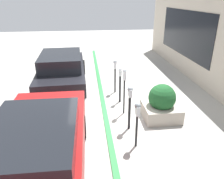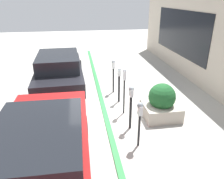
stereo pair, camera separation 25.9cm
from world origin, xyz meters
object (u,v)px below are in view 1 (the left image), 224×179
parking_meter_middle (124,83)px  parking_meter_farthest (115,70)px  parked_car_middle (62,69)px  parking_meter_nearest (137,115)px  planter_box (161,104)px  parked_car_front (36,150)px  parking_meter_fourth (120,82)px  parking_meter_second (130,101)px

parking_meter_middle → parking_meter_farthest: (1.85, 0.06, -0.16)m
parked_car_middle → parking_meter_middle: bearing=-143.2°
parking_meter_nearest → parked_car_middle: parked_car_middle is taller
parking_meter_nearest → parked_car_middle: 5.26m
planter_box → parked_car_front: size_ratio=0.25×
parking_meter_fourth → parked_car_middle: parked_car_middle is taller
parking_meter_farthest → parked_car_front: 5.10m
parking_meter_middle → planter_box: parking_meter_middle is taller
parking_meter_nearest → planter_box: 1.85m
parking_meter_nearest → parking_meter_second: bearing=1.5°
parking_meter_second → parked_car_front: parked_car_front is taller
parking_meter_farthest → planter_box: size_ratio=1.17×
parking_meter_nearest → parked_car_front: parked_car_front is taller
planter_box → parking_meter_farthest: bearing=28.1°
planter_box → parked_car_middle: 4.83m
parking_meter_middle → parked_car_front: parking_meter_middle is taller
parking_meter_fourth → parked_car_middle: bearing=49.7°
parking_meter_farthest → parked_car_middle: size_ratio=0.29×
parking_meter_middle → parked_car_middle: parking_meter_middle is taller
parking_meter_second → parking_meter_fourth: size_ratio=1.04×
parked_car_middle → parking_meter_second: bearing=-150.9°
parking_meter_fourth → parking_meter_nearest: bearing=-179.5°
parking_meter_farthest → parked_car_front: size_ratio=0.29×
parking_meter_second → planter_box: (0.50, -1.17, -0.43)m
parked_car_front → parking_meter_fourth: bearing=-32.2°
parking_meter_middle → planter_box: bearing=-111.4°
parking_meter_second → parking_meter_fourth: parking_meter_second is taller
parking_meter_nearest → parking_meter_farthest: (3.68, 0.09, 0.01)m
parking_meter_nearest → parking_meter_farthest: parking_meter_farthest is taller
parked_car_front → parking_meter_second: bearing=-52.4°
parking_meter_fourth → planter_box: 1.83m
planter_box → parked_car_middle: size_ratio=0.25×
parking_meter_fourth → parked_car_front: parked_car_front is taller
parking_meter_second → parked_car_middle: bearing=31.1°
parking_meter_second → planter_box: size_ratio=1.17×
parking_meter_middle → parked_car_front: 3.60m
parking_meter_nearest → parked_car_middle: size_ratio=0.27×
parked_car_middle → parked_car_front: bearing=177.6°
parking_meter_fourth → planter_box: (-1.37, -1.17, -0.32)m
parking_meter_second → parking_meter_farthest: (2.80, 0.06, 0.04)m
parking_meter_farthest → planter_box: (-2.30, -1.23, -0.47)m
parking_meter_farthest → parked_car_front: (-4.56, 2.28, -0.20)m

